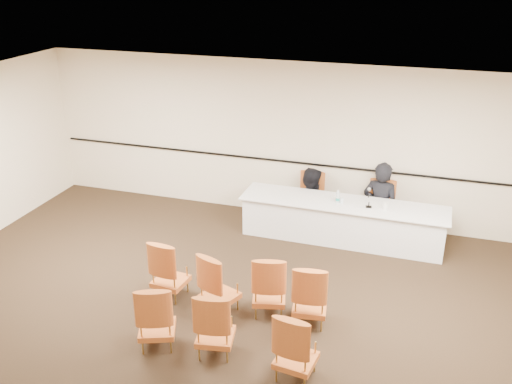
% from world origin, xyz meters
% --- Properties ---
extents(floor, '(10.00, 10.00, 0.00)m').
position_xyz_m(floor, '(0.00, 0.00, 0.00)').
color(floor, black).
rests_on(floor, ground).
extents(ceiling, '(10.00, 10.00, 0.00)m').
position_xyz_m(ceiling, '(0.00, 0.00, 3.00)').
color(ceiling, white).
rests_on(ceiling, ground).
extents(wall_back, '(10.00, 0.04, 3.00)m').
position_xyz_m(wall_back, '(0.00, 4.00, 1.50)').
color(wall_back, '#F0E6BD').
rests_on(wall_back, ground).
extents(wall_rail, '(9.80, 0.04, 0.03)m').
position_xyz_m(wall_rail, '(0.00, 3.96, 1.10)').
color(wall_rail, black).
rests_on(wall_rail, wall_back).
extents(panel_table, '(3.64, 0.88, 0.73)m').
position_xyz_m(panel_table, '(1.13, 3.20, 0.36)').
color(panel_table, silver).
rests_on(panel_table, ground).
extents(panelist_main, '(0.75, 0.57, 1.84)m').
position_xyz_m(panelist_main, '(1.73, 3.74, 0.44)').
color(panelist_main, black).
rests_on(panelist_main, ground).
extents(panelist_main_chair, '(0.51, 0.51, 0.95)m').
position_xyz_m(panelist_main_chair, '(1.73, 3.74, 0.47)').
color(panelist_main_chair, '#AD431F').
rests_on(panelist_main_chair, ground).
extents(panelist_second, '(0.93, 0.80, 1.67)m').
position_xyz_m(panelist_second, '(0.41, 3.75, 0.26)').
color(panelist_second, black).
rests_on(panelist_second, ground).
extents(panelist_second_chair, '(0.51, 0.51, 0.95)m').
position_xyz_m(panelist_second_chair, '(0.41, 3.75, 0.47)').
color(panelist_second_chair, '#AD431F').
rests_on(panelist_second_chair, ground).
extents(papers, '(0.32, 0.25, 0.00)m').
position_xyz_m(papers, '(1.48, 3.15, 0.73)').
color(papers, silver).
rests_on(papers, panel_table).
extents(microphone, '(0.15, 0.24, 0.31)m').
position_xyz_m(microphone, '(1.58, 3.12, 0.88)').
color(microphone, black).
rests_on(microphone, panel_table).
extents(water_bottle, '(0.08, 0.08, 0.23)m').
position_xyz_m(water_bottle, '(1.03, 3.17, 0.84)').
color(water_bottle, teal).
rests_on(water_bottle, panel_table).
extents(drinking_glass, '(0.07, 0.07, 0.10)m').
position_xyz_m(drinking_glass, '(1.11, 3.17, 0.78)').
color(drinking_glass, silver).
rests_on(drinking_glass, panel_table).
extents(coffee_cup, '(0.10, 0.10, 0.14)m').
position_xyz_m(coffee_cup, '(1.86, 3.13, 0.80)').
color(coffee_cup, silver).
rests_on(coffee_cup, panel_table).
extents(aud_chair_front_left, '(0.55, 0.55, 0.95)m').
position_xyz_m(aud_chair_front_left, '(-1.00, 0.62, 0.47)').
color(aud_chair_front_left, '#AD431F').
rests_on(aud_chair_front_left, ground).
extents(aud_chair_front_mid, '(0.65, 0.65, 0.95)m').
position_xyz_m(aud_chair_front_mid, '(-0.15, 0.46, 0.47)').
color(aud_chair_front_mid, '#AD431F').
rests_on(aud_chair_front_mid, ground).
extents(aud_chair_front_right, '(0.57, 0.57, 0.95)m').
position_xyz_m(aud_chair_front_right, '(1.14, 0.58, 0.47)').
color(aud_chair_front_right, '#AD431F').
rests_on(aud_chair_front_right, ground).
extents(aud_chair_back_left, '(0.65, 0.65, 0.95)m').
position_xyz_m(aud_chair_back_left, '(-0.65, -0.51, 0.47)').
color(aud_chair_back_left, '#AD431F').
rests_on(aud_chair_back_left, ground).
extents(aud_chair_back_mid, '(0.58, 0.58, 0.95)m').
position_xyz_m(aud_chair_back_mid, '(0.13, -0.42, 0.47)').
color(aud_chair_back_mid, '#AD431F').
rests_on(aud_chair_back_mid, ground).
extents(aud_chair_back_right, '(0.56, 0.56, 0.95)m').
position_xyz_m(aud_chair_back_right, '(1.22, -0.55, 0.47)').
color(aud_chair_back_right, '#AD431F').
rests_on(aud_chair_back_right, ground).
extents(aud_chair_extra, '(0.61, 0.61, 0.95)m').
position_xyz_m(aud_chair_extra, '(0.53, 0.65, 0.47)').
color(aud_chair_extra, '#AD431F').
rests_on(aud_chair_extra, ground).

